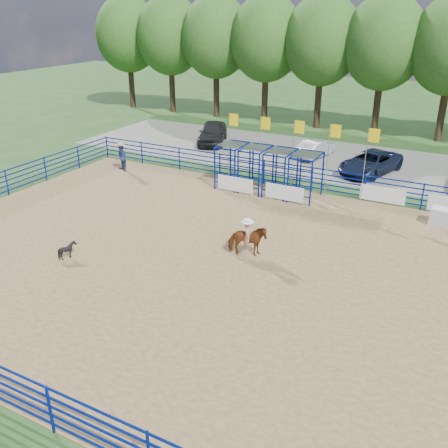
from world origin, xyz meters
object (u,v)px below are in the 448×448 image
at_px(car_b, 315,148).
at_px(car_c, 370,163).
at_px(horse_and_rider, 247,238).
at_px(calf, 68,250).
at_px(spectator_cowboy, 122,157).
at_px(car_a, 213,133).

relative_size(car_b, car_c, 0.75).
relative_size(horse_and_rider, car_c, 0.47).
xyz_separation_m(calf, car_c, (8.65, 17.83, 0.32)).
bearing_deg(spectator_cowboy, horse_and_rider, -29.58).
xyz_separation_m(horse_and_rider, calf, (-6.65, -3.78, -0.45)).
bearing_deg(car_b, spectator_cowboy, 52.25).
xyz_separation_m(car_b, car_c, (4.27, -1.88, 0.08)).
xyz_separation_m(horse_and_rider, car_b, (-2.27, 15.93, -0.21)).
bearing_deg(spectator_cowboy, calf, -62.34).
relative_size(calf, car_a, 0.15).
bearing_deg(horse_and_rider, car_a, 123.57).
bearing_deg(horse_and_rider, car_b, 98.09).
bearing_deg(calf, car_c, -48.98).
distance_m(calf, car_a, 20.10).
relative_size(car_a, car_c, 0.96).
distance_m(horse_and_rider, car_b, 16.10).
distance_m(calf, car_c, 19.82).
distance_m(horse_and_rider, spectator_cowboy, 14.13).
xyz_separation_m(car_a, car_b, (8.31, 0.00, -0.20)).
distance_m(calf, car_b, 20.20).
relative_size(horse_and_rider, car_b, 0.62).
xyz_separation_m(horse_and_rider, car_a, (-10.57, 15.93, -0.01)).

